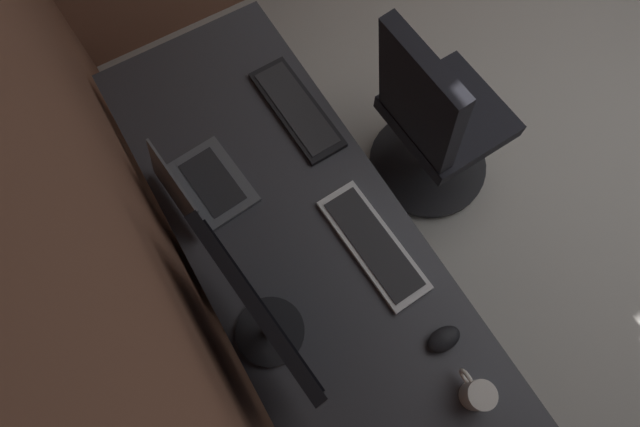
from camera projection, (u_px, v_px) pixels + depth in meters
wall_back at (175, 393)px, 0.86m from camera, size 4.44×0.10×2.60m
desk at (307, 254)px, 1.61m from camera, size 1.88×0.66×0.73m
drawer_pedestal at (281, 245)px, 1.95m from camera, size 0.40×0.51×0.69m
monitor_primary at (262, 317)px, 1.22m from camera, size 0.50×0.20×0.43m
laptop_leftmost at (198, 186)px, 1.57m from camera, size 0.30×0.25×0.19m
keyboard_main at (373, 244)px, 1.54m from camera, size 0.43×0.16×0.02m
keyboard_spare at (297, 109)px, 1.71m from camera, size 0.42×0.15×0.02m
mouse_main at (444, 339)px, 1.43m from camera, size 0.06×0.10×0.03m
coffee_mug at (477, 394)px, 1.35m from camera, size 0.12×0.08×0.09m
office_chair at (433, 125)px, 2.02m from camera, size 0.56×0.56×0.97m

